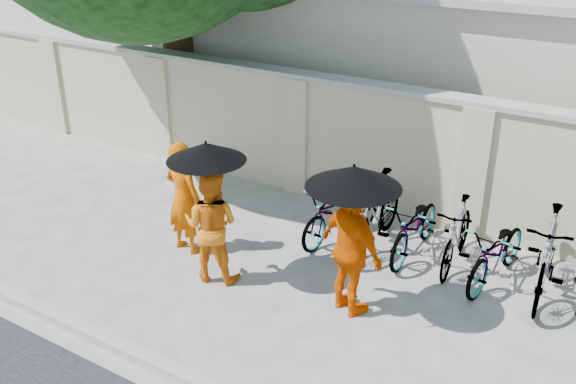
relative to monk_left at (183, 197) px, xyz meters
The scene contains 15 objects.
ground 1.62m from the monk_left, 21.24° to the right, with size 80.00×80.00×0.00m, color #B3B1AE.
kerb 2.67m from the monk_left, 59.51° to the right, with size 40.00×0.16×0.12m, color #9F9F9F.
compound_wall 3.55m from the monk_left, 49.55° to the left, with size 20.00×0.30×2.00m, color beige.
building_behind 7.33m from the monk_left, 63.08° to the left, with size 14.00×6.00×3.20m, color beige.
monk_left is the anchor object (origin of this frame).
monk_center 0.89m from the monk_left, 26.20° to the right, with size 0.75×0.59×1.55m, color orange.
parasol_center 1.41m from the monk_left, 29.12° to the right, with size 0.99×0.99×1.08m.
monk_right 2.71m from the monk_left, ahead, with size 1.01×0.42×1.72m, color #E15300.
parasol_right 2.91m from the monk_left, ahead, with size 1.10×1.10×0.99m.
bike_0 2.25m from the monk_left, 40.90° to the left, with size 0.57×1.63×0.86m, color gray.
bike_1 2.75m from the monk_left, 34.04° to the left, with size 0.52×1.84×1.10m, color gray.
bike_2 3.30m from the monk_left, 29.26° to the left, with size 0.57×1.65×0.87m, color gray.
bike_3 3.82m from the monk_left, 25.07° to the left, with size 0.45×1.59×0.95m, color gray.
bike_4 4.32m from the monk_left, 20.27° to the left, with size 0.58×1.65×0.87m, color gray.
bike_5 4.88m from the monk_left, 18.39° to the left, with size 0.53×1.86×1.12m, color gray.
Camera 1 is at (4.26, -5.64, 4.64)m, focal length 40.00 mm.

